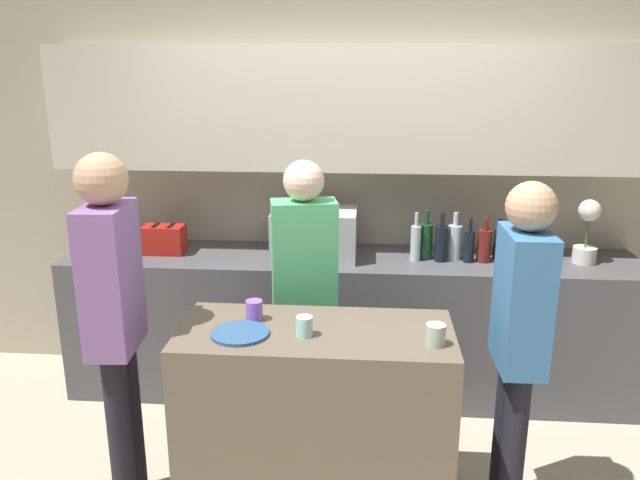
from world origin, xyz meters
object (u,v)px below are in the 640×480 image
(bottle_6, at_px, (498,243))
(bottle_1, at_px, (426,240))
(bottle_0, at_px, (416,242))
(bottle_4, at_px, (469,246))
(person_center, at_px, (114,307))
(person_right, at_px, (304,283))
(person_left, at_px, (520,329))
(potted_plant, at_px, (587,232))
(plate_on_island, at_px, (240,333))
(microwave, at_px, (315,234))
(cup_2, at_px, (304,326))
(bottle_2, at_px, (441,243))
(cup_1, at_px, (254,310))
(toaster, at_px, (164,239))
(bottle_5, at_px, (484,245))
(bottle_3, at_px, (454,241))
(cup_0, at_px, (435,335))
(bottle_7, at_px, (513,244))

(bottle_6, bearing_deg, bottle_1, -176.17)
(bottle_0, distance_m, bottle_4, 0.32)
(person_center, distance_m, person_right, 1.00)
(person_left, bearing_deg, potted_plant, -30.29)
(bottle_6, height_order, plate_on_island, bottle_6)
(person_center, bearing_deg, person_left, 88.49)
(microwave, bearing_deg, bottle_4, -1.99)
(bottle_1, height_order, person_center, person_center)
(plate_on_island, xyz_separation_m, cup_2, (0.29, 0.01, 0.04))
(bottle_4, relative_size, cup_2, 3.01)
(potted_plant, xyz_separation_m, bottle_6, (-0.51, 0.05, -0.10))
(bottle_1, xyz_separation_m, person_left, (0.32, -1.16, -0.07))
(microwave, relative_size, potted_plant, 1.32)
(microwave, xyz_separation_m, bottle_1, (0.69, 0.02, -0.03))
(bottle_2, distance_m, person_right, 0.98)
(cup_1, bearing_deg, bottle_0, 51.85)
(cup_2, xyz_separation_m, person_right, (-0.06, 0.61, -0.02))
(toaster, height_order, cup_1, toaster)
(bottle_6, bearing_deg, microwave, -177.39)
(toaster, relative_size, bottle_2, 0.85)
(toaster, height_order, person_left, person_left)
(bottle_2, bearing_deg, bottle_0, -179.23)
(potted_plant, bearing_deg, person_right, -159.69)
(person_right, bearing_deg, bottle_1, -148.83)
(bottle_5, xyz_separation_m, person_right, (-1.04, -0.59, -0.06))
(cup_1, relative_size, person_right, 0.06)
(cup_2, bearing_deg, bottle_0, 64.69)
(bottle_2, height_order, plate_on_island, bottle_2)
(person_center, bearing_deg, bottle_2, 122.87)
(bottle_6, relative_size, cup_1, 2.64)
(toaster, distance_m, cup_2, 1.60)
(bottle_2, distance_m, person_center, 1.97)
(person_left, height_order, person_center, person_center)
(potted_plant, bearing_deg, bottle_5, -177.99)
(bottle_1, relative_size, person_left, 0.19)
(microwave, relative_size, bottle_6, 2.03)
(microwave, relative_size, bottle_3, 1.74)
(potted_plant, distance_m, cup_2, 2.01)
(bottle_3, bearing_deg, cup_2, -122.99)
(bottle_3, height_order, person_left, person_left)
(cup_2, bearing_deg, bottle_1, 63.23)
(cup_0, bearing_deg, bottle_7, 64.85)
(bottle_2, bearing_deg, person_left, -78.27)
(bottle_7, xyz_separation_m, person_center, (-2.01, -1.19, 0.01))
(cup_1, height_order, cup_2, cup_1)
(cup_1, bearing_deg, bottle_6, 40.13)
(plate_on_island, bearing_deg, bottle_7, 40.14)
(bottle_3, relative_size, person_right, 0.18)
(bottle_2, distance_m, bottle_6, 0.37)
(bottle_6, bearing_deg, cup_1, -139.87)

